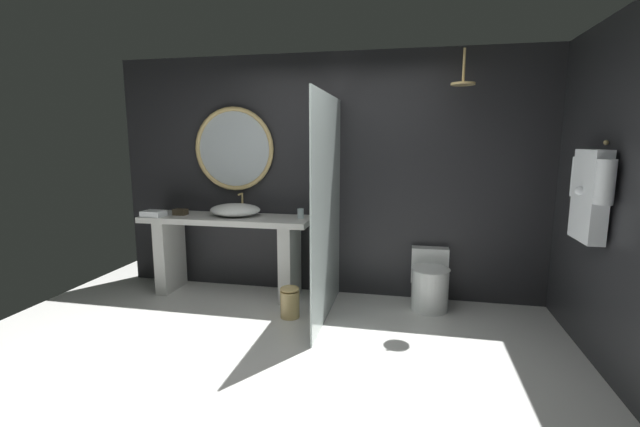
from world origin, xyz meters
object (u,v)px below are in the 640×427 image
tissue_box (180,212)px  folded_hand_towel (154,214)px  tumbler_cup (301,213)px  waste_bin (290,301)px  round_wall_mirror (234,149)px  hanging_bathrobe (590,192)px  toilet (430,281)px  vessel_sink (235,210)px  rain_shower_head (463,81)px

tissue_box → folded_hand_towel: tissue_box is taller
tumbler_cup → waste_bin: bearing=-87.0°
round_wall_mirror → folded_hand_towel: 1.12m
waste_bin → hanging_bathrobe: bearing=-6.2°
tissue_box → toilet: size_ratio=0.24×
folded_hand_towel → tissue_box: bearing=31.6°
tumbler_cup → toilet: (1.36, 0.00, -0.65)m
vessel_sink → tissue_box: bearing=-174.5°
hanging_bathrobe → folded_hand_towel: hanging_bathrobe is taller
hanging_bathrobe → toilet: bearing=143.3°
round_wall_mirror → folded_hand_towel: size_ratio=4.09×
tumbler_cup → rain_shower_head: rain_shower_head is taller
waste_bin → tumbler_cup: bearing=93.0°
tissue_box → rain_shower_head: 3.19m
rain_shower_head → waste_bin: rain_shower_head is taller
waste_bin → rain_shower_head: bearing=14.2°
vessel_sink → rain_shower_head: 2.62m
rain_shower_head → toilet: (-0.20, 0.16, -1.94)m
vessel_sink → folded_hand_towel: (-0.86, -0.21, -0.04)m
round_wall_mirror → folded_hand_towel: (-0.77, -0.43, -0.69)m
tissue_box → toilet: (2.71, 0.08, -0.63)m
tumbler_cup → tissue_box: size_ratio=0.73×
round_wall_mirror → toilet: 2.55m
waste_bin → tissue_box: bearing=161.2°
tumbler_cup → tissue_box: 1.35m
rain_shower_head → folded_hand_towel: 3.41m
tumbler_cup → toilet: 1.50m
tissue_box → rain_shower_head: rain_shower_head is taller
waste_bin → folded_hand_towel: 1.81m
vessel_sink → waste_bin: bearing=-35.0°
rain_shower_head → hanging_bathrobe: (0.89, -0.65, -0.91)m
tumbler_cup → hanging_bathrobe: bearing=-18.3°
tissue_box → rain_shower_head: (2.91, -0.08, 1.31)m
toilet → folded_hand_towel: 3.02m
round_wall_mirror → folded_hand_towel: round_wall_mirror is taller
round_wall_mirror → hanging_bathrobe: bearing=-17.2°
tumbler_cup → round_wall_mirror: 1.07m
round_wall_mirror → vessel_sink: bearing=-68.6°
rain_shower_head → toilet: 1.96m
tumbler_cup → hanging_bathrobe: size_ratio=0.14×
tumbler_cup → folded_hand_towel: (-1.59, -0.22, -0.02)m
round_wall_mirror → rain_shower_head: 2.48m
vessel_sink → toilet: vessel_sink is taller
round_wall_mirror → tumbler_cup: bearing=-13.9°
hanging_bathrobe → vessel_sink: bearing=166.0°
tissue_box → folded_hand_towel: (-0.24, -0.14, -0.00)m
tissue_box → rain_shower_head: size_ratio=0.44×
vessel_sink → hanging_bathrobe: bearing=-14.0°
round_wall_mirror → waste_bin: 1.83m
tumbler_cup → rain_shower_head: size_ratio=0.32×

